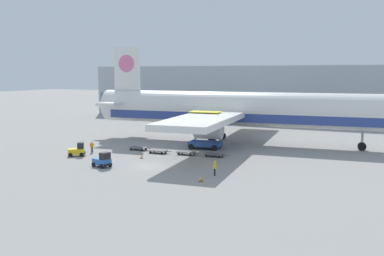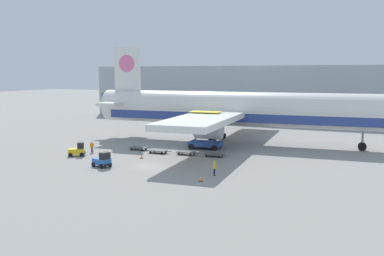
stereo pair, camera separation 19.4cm
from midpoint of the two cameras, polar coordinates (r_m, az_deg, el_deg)
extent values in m
plane|color=gray|center=(56.95, -5.74, -5.10)|extent=(400.00, 400.00, 0.00)
cube|color=#9EA8B2|center=(118.79, 8.08, 4.79)|extent=(90.00, 18.00, 14.00)
cube|color=slate|center=(110.29, 6.71, 2.97)|extent=(88.20, 0.20, 4.90)
cylinder|color=white|center=(74.23, 6.42, 2.57)|extent=(52.31, 10.21, 5.80)
cube|color=#2D428E|center=(74.35, 6.41, 1.57)|extent=(48.15, 9.74, 1.45)
cone|color=white|center=(84.03, -11.13, 3.04)|extent=(6.83, 6.03, 5.51)
cube|color=white|center=(81.75, -8.72, 7.82)|extent=(5.22, 0.88, 8.00)
cylinder|color=pink|center=(81.77, -8.74, 8.49)|extent=(3.24, 0.82, 3.20)
cube|color=white|center=(82.44, -9.28, 3.41)|extent=(4.70, 13.26, 0.50)
cube|color=white|center=(74.92, 4.48, 2.09)|extent=(12.06, 48.51, 0.90)
cylinder|color=#9EA0A5|center=(65.51, 2.15, -0.25)|extent=(4.42, 3.15, 2.80)
cylinder|color=#9EA0A5|center=(84.82, 6.24, 1.47)|extent=(4.42, 3.15, 2.80)
cylinder|color=#9EA0A5|center=(72.73, 21.72, -0.74)|extent=(0.36, 0.36, 4.00)
cylinder|color=black|center=(73.02, 21.64, -2.30)|extent=(1.37, 1.01, 1.30)
cylinder|color=#9EA0A5|center=(72.60, 2.60, -0.23)|extent=(0.36, 0.36, 4.00)
cylinder|color=black|center=(72.89, 2.60, -1.79)|extent=(1.37, 1.01, 1.30)
cylinder|color=#9EA0A5|center=(78.69, 3.97, 0.35)|extent=(0.36, 0.36, 4.00)
cylinder|color=black|center=(78.96, 3.95, -1.09)|extent=(1.37, 1.01, 1.30)
cube|color=#284C99|center=(69.59, 1.72, -2.10)|extent=(5.44, 3.43, 0.70)
cube|color=#B2B2B7|center=(68.97, 1.73, 1.72)|extent=(5.16, 3.26, 0.30)
cube|color=yellow|center=(68.92, 1.73, 2.18)|extent=(5.16, 3.26, 0.08)
cube|color=#284C99|center=(69.22, 1.73, -0.06)|extent=(4.27, 0.52, 4.43)
cube|color=#284C99|center=(69.22, 1.73, -0.06)|extent=(4.27, 0.52, 4.43)
cylinder|color=black|center=(70.50, 3.60, -2.28)|extent=(0.93, 0.44, 0.90)
cylinder|color=black|center=(67.67, 2.90, -2.68)|extent=(0.93, 0.44, 0.90)
cylinder|color=black|center=(71.66, 0.60, -2.11)|extent=(0.93, 0.44, 0.90)
cylinder|color=black|center=(68.87, -0.21, -2.50)|extent=(0.93, 0.44, 0.90)
cube|color=yellow|center=(65.74, -15.26, -3.02)|extent=(2.69, 2.47, 0.80)
cube|color=black|center=(65.55, -14.72, -2.27)|extent=(1.45, 1.53, 0.90)
cube|color=black|center=(65.71, -14.18, -3.24)|extent=(0.86, 1.12, 0.24)
cylinder|color=black|center=(66.44, -14.51, -3.23)|extent=(0.63, 0.54, 0.60)
cylinder|color=black|center=(65.07, -14.59, -3.46)|extent=(0.63, 0.54, 0.60)
cylinder|color=black|center=(66.57, -15.90, -3.26)|extent=(0.63, 0.54, 0.60)
cylinder|color=black|center=(65.20, -16.00, -3.49)|extent=(0.63, 0.54, 0.60)
cube|color=#2D66B7|center=(57.48, -12.04, -4.40)|extent=(2.56, 1.89, 0.80)
cube|color=black|center=(56.82, -11.63, -3.65)|extent=(1.16, 1.41, 0.90)
cube|color=black|center=(56.62, -11.22, -4.85)|extent=(0.44, 1.26, 0.24)
cylinder|color=black|center=(57.41, -10.97, -4.80)|extent=(0.64, 0.37, 0.60)
cylinder|color=black|center=(56.52, -12.04, -5.02)|extent=(0.64, 0.37, 0.60)
cylinder|color=black|center=(58.60, -12.01, -4.57)|extent=(0.64, 0.37, 0.60)
cylinder|color=black|center=(57.73, -13.08, -4.78)|extent=(0.64, 0.37, 0.60)
cube|color=#56565B|center=(68.74, -7.22, -2.60)|extent=(2.83, 1.55, 0.12)
cube|color=#56565B|center=(67.82, -5.87, -2.72)|extent=(0.90, 0.10, 0.08)
cylinder|color=black|center=(68.83, -6.24, -2.77)|extent=(0.36, 0.15, 0.36)
cylinder|color=black|center=(67.75, -6.77, -2.95)|extent=(0.36, 0.15, 0.36)
cylinder|color=black|center=(69.81, -7.64, -2.65)|extent=(0.36, 0.15, 0.36)
cylinder|color=black|center=(68.74, -8.19, -2.82)|extent=(0.36, 0.15, 0.36)
cube|color=#56565B|center=(65.85, -4.64, -3.01)|extent=(2.83, 1.55, 0.12)
cube|color=#56565B|center=(65.01, -3.20, -3.13)|extent=(0.90, 0.10, 0.08)
cylinder|color=black|center=(66.00, -3.63, -3.19)|extent=(0.36, 0.15, 0.36)
cylinder|color=black|center=(64.89, -4.14, -3.37)|extent=(0.36, 0.15, 0.36)
cylinder|color=black|center=(66.90, -5.12, -3.06)|extent=(0.36, 0.15, 0.36)
cylinder|color=black|center=(65.80, -5.65, -3.24)|extent=(0.36, 0.15, 0.36)
cube|color=#56565B|center=(64.42, -0.85, -3.22)|extent=(2.83, 1.55, 0.12)
cube|color=#56565B|center=(63.70, 0.67, -3.34)|extent=(0.90, 0.10, 0.08)
cylinder|color=black|center=(64.65, 0.17, -3.39)|extent=(0.36, 0.15, 0.36)
cylinder|color=black|center=(63.51, -0.28, -3.59)|extent=(0.36, 0.15, 0.36)
cylinder|color=black|center=(65.44, -1.41, -3.27)|extent=(0.36, 0.15, 0.36)
cylinder|color=black|center=(64.31, -1.89, -3.46)|extent=(0.36, 0.15, 0.36)
cube|color=#56565B|center=(62.93, 2.90, -3.48)|extent=(2.83, 1.55, 0.12)
cube|color=#56565B|center=(62.32, 4.49, -3.60)|extent=(0.90, 0.10, 0.08)
cylinder|color=black|center=(63.23, 3.93, -3.66)|extent=(0.36, 0.15, 0.36)
cylinder|color=black|center=(62.06, 3.54, -3.87)|extent=(0.36, 0.15, 0.36)
cylinder|color=black|center=(63.90, 2.27, -3.53)|extent=(0.36, 0.15, 0.36)
cylinder|color=black|center=(62.73, 1.85, -3.73)|extent=(0.36, 0.15, 0.36)
cylinder|color=black|center=(67.97, -13.36, -2.86)|extent=(0.14, 0.14, 0.83)
cylinder|color=black|center=(68.00, -13.19, -2.85)|extent=(0.14, 0.14, 0.83)
cube|color=orange|center=(67.86, -13.29, -2.25)|extent=(0.41, 0.41, 0.63)
cylinder|color=orange|center=(67.82, -13.50, -2.23)|extent=(0.09, 0.09, 0.56)
cylinder|color=orange|center=(67.88, -13.09, -2.21)|extent=(0.09, 0.09, 0.56)
sphere|color=tan|center=(67.79, -13.30, -1.90)|extent=(0.23, 0.23, 0.23)
sphere|color=yellow|center=(67.78, -13.31, -1.84)|extent=(0.21, 0.21, 0.21)
cylinder|color=black|center=(51.66, 2.90, -5.87)|extent=(0.14, 0.14, 0.89)
cylinder|color=black|center=(51.48, 2.97, -5.92)|extent=(0.14, 0.14, 0.89)
cube|color=yellow|center=(51.40, 2.94, -5.06)|extent=(0.40, 0.42, 0.66)
cylinder|color=yellow|center=(51.61, 2.86, -4.97)|extent=(0.09, 0.09, 0.60)
cylinder|color=yellow|center=(51.17, 3.03, -5.08)|extent=(0.09, 0.09, 0.60)
sphere|color=#DBB28E|center=(51.30, 2.95, -4.56)|extent=(0.24, 0.24, 0.24)
sphere|color=yellow|center=(51.29, 2.95, -4.49)|extent=(0.23, 0.23, 0.23)
cube|color=black|center=(62.27, -6.82, -4.02)|extent=(0.40, 0.40, 0.04)
cone|color=orange|center=(62.21, -6.82, -3.76)|extent=(0.32, 0.32, 0.52)
cylinder|color=white|center=(62.21, -6.82, -3.74)|extent=(0.19, 0.19, 0.07)
cube|color=black|center=(48.96, 1.12, -7.12)|extent=(0.40, 0.40, 0.04)
cone|color=orange|center=(48.87, 1.12, -6.72)|extent=(0.32, 0.32, 0.68)
cylinder|color=white|center=(48.86, 1.12, -6.68)|extent=(0.19, 0.19, 0.09)
camera|label=1|loc=(0.10, -90.09, -0.01)|focal=40.00mm
camera|label=2|loc=(0.10, 89.91, 0.01)|focal=40.00mm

